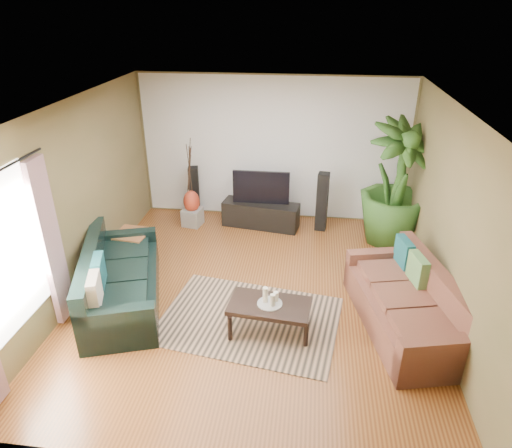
% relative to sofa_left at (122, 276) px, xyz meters
% --- Properties ---
extents(floor, '(5.50, 5.50, 0.00)m').
position_rel_sofa_left_xyz_m(floor, '(1.81, 0.38, -0.42)').
color(floor, brown).
rests_on(floor, ground).
extents(ceiling, '(5.50, 5.50, 0.00)m').
position_rel_sofa_left_xyz_m(ceiling, '(1.81, 0.38, 2.28)').
color(ceiling, white).
rests_on(ceiling, ground).
extents(wall_back, '(5.00, 0.00, 5.00)m').
position_rel_sofa_left_xyz_m(wall_back, '(1.81, 3.13, 0.93)').
color(wall_back, brown).
rests_on(wall_back, ground).
extents(wall_front, '(5.00, 0.00, 5.00)m').
position_rel_sofa_left_xyz_m(wall_front, '(1.81, -2.37, 0.93)').
color(wall_front, brown).
rests_on(wall_front, ground).
extents(wall_left, '(0.00, 5.50, 5.50)m').
position_rel_sofa_left_xyz_m(wall_left, '(-0.69, 0.38, 0.92)').
color(wall_left, brown).
rests_on(wall_left, ground).
extents(wall_right, '(0.00, 5.50, 5.50)m').
position_rel_sofa_left_xyz_m(wall_right, '(4.31, 0.38, 0.92)').
color(wall_right, brown).
rests_on(wall_right, ground).
extents(backwall_panel, '(4.90, 0.00, 4.90)m').
position_rel_sofa_left_xyz_m(backwall_panel, '(1.81, 3.12, 0.93)').
color(backwall_panel, white).
rests_on(backwall_panel, ground).
extents(window_pane, '(0.00, 1.80, 1.80)m').
position_rel_sofa_left_xyz_m(window_pane, '(-0.67, -1.22, 0.97)').
color(window_pane, white).
rests_on(window_pane, ground).
extents(curtain_far, '(0.08, 0.35, 2.20)m').
position_rel_sofa_left_xyz_m(curtain_far, '(-0.62, -0.47, 0.72)').
color(curtain_far, gray).
rests_on(curtain_far, ground).
extents(sofa_left, '(1.57, 2.37, 0.85)m').
position_rel_sofa_left_xyz_m(sofa_left, '(0.00, 0.00, 0.00)').
color(sofa_left, black).
rests_on(sofa_left, floor).
extents(sofa_right, '(1.40, 2.26, 0.85)m').
position_rel_sofa_left_xyz_m(sofa_right, '(3.80, -0.09, 0.00)').
color(sofa_right, brown).
rests_on(sofa_right, floor).
extents(area_rug, '(2.54, 1.98, 0.01)m').
position_rel_sofa_left_xyz_m(area_rug, '(1.82, -0.21, -0.42)').
color(area_rug, tan).
rests_on(area_rug, floor).
extents(coffee_table, '(1.08, 0.66, 0.42)m').
position_rel_sofa_left_xyz_m(coffee_table, '(2.10, -0.39, -0.22)').
color(coffee_table, black).
rests_on(coffee_table, floor).
extents(candle_tray, '(0.32, 0.32, 0.01)m').
position_rel_sofa_left_xyz_m(candle_tray, '(2.10, -0.39, 0.00)').
color(candle_tray, '#979691').
rests_on(candle_tray, coffee_table).
extents(candle_tall, '(0.07, 0.07, 0.21)m').
position_rel_sofa_left_xyz_m(candle_tall, '(2.04, -0.36, 0.11)').
color(candle_tall, beige).
rests_on(candle_tall, candle_tray).
extents(candle_mid, '(0.07, 0.07, 0.16)m').
position_rel_sofa_left_xyz_m(candle_mid, '(2.14, -0.43, 0.09)').
color(candle_mid, beige).
rests_on(candle_mid, candle_tray).
extents(candle_short, '(0.07, 0.07, 0.13)m').
position_rel_sofa_left_xyz_m(candle_short, '(2.17, -0.33, 0.07)').
color(candle_short, white).
rests_on(candle_short, candle_tray).
extents(tv_stand, '(1.46, 0.64, 0.47)m').
position_rel_sofa_left_xyz_m(tv_stand, '(1.64, 2.60, -0.19)').
color(tv_stand, black).
rests_on(tv_stand, floor).
extents(television, '(1.04, 0.06, 0.61)m').
position_rel_sofa_left_xyz_m(television, '(1.64, 2.62, 0.35)').
color(television, black).
rests_on(television, tv_stand).
extents(speaker_left, '(0.22, 0.23, 1.01)m').
position_rel_sofa_left_xyz_m(speaker_left, '(0.32, 2.88, 0.08)').
color(speaker_left, black).
rests_on(speaker_left, floor).
extents(speaker_right, '(0.23, 0.25, 1.10)m').
position_rel_sofa_left_xyz_m(speaker_right, '(2.76, 2.63, 0.12)').
color(speaker_right, black).
rests_on(speaker_right, floor).
extents(potted_plant, '(1.64, 1.64, 2.14)m').
position_rel_sofa_left_xyz_m(potted_plant, '(3.97, 2.33, 0.64)').
color(potted_plant, '#2B551C').
rests_on(potted_plant, floor).
extents(plant_pot, '(0.40, 0.40, 0.31)m').
position_rel_sofa_left_xyz_m(plant_pot, '(3.97, 2.33, -0.27)').
color(plant_pot, black).
rests_on(plant_pot, floor).
extents(pedestal, '(0.39, 0.39, 0.33)m').
position_rel_sofa_left_xyz_m(pedestal, '(0.36, 2.49, -0.26)').
color(pedestal, gray).
rests_on(pedestal, floor).
extents(vase, '(0.30, 0.30, 0.42)m').
position_rel_sofa_left_xyz_m(vase, '(0.36, 2.49, 0.06)').
color(vase, maroon).
rests_on(vase, pedestal).
extents(side_table, '(0.57, 0.57, 0.54)m').
position_rel_sofa_left_xyz_m(side_table, '(-0.24, 1.03, -0.15)').
color(side_table, '#905D2F').
rests_on(side_table, floor).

